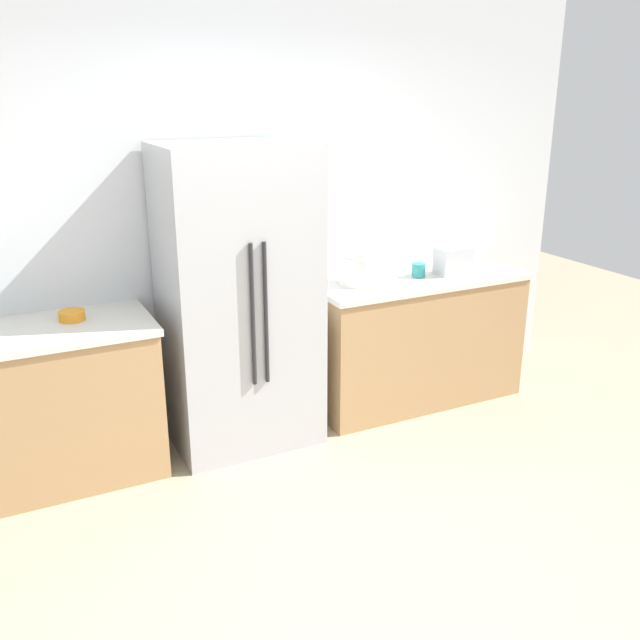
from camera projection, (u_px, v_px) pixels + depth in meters
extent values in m
plane|color=tan|center=(367.00, 593.00, 3.13)|extent=(11.07, 11.07, 0.00)
cube|color=silver|center=(210.00, 196.00, 4.36)|extent=(5.54, 0.10, 3.01)
cube|color=tan|center=(19.00, 414.00, 3.85)|extent=(1.50, 0.61, 0.88)
cube|color=silver|center=(7.00, 336.00, 3.70)|extent=(1.53, 0.64, 0.04)
cube|color=tan|center=(413.00, 341.00, 4.96)|extent=(1.50, 0.61, 0.88)
cube|color=silver|center=(416.00, 279.00, 4.81)|extent=(1.53, 0.64, 0.04)
cube|color=#B2B5BA|center=(239.00, 299.00, 4.23)|extent=(0.89, 0.64, 1.86)
cylinder|color=#262628|center=(253.00, 316.00, 3.92)|extent=(0.02, 0.02, 0.84)
cylinder|color=#262628|center=(266.00, 314.00, 3.96)|extent=(0.02, 0.02, 0.84)
cube|color=silver|center=(454.00, 261.00, 4.82)|extent=(0.25, 0.15, 0.19)
cylinder|color=silver|center=(358.00, 270.00, 4.58)|extent=(0.26, 0.26, 0.19)
sphere|color=silver|center=(359.00, 256.00, 4.55)|extent=(0.24, 0.24, 0.24)
cylinder|color=teal|center=(419.00, 270.00, 4.76)|extent=(0.09, 0.09, 0.09)
cylinder|color=orange|center=(72.00, 315.00, 3.89)|extent=(0.14, 0.14, 0.05)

